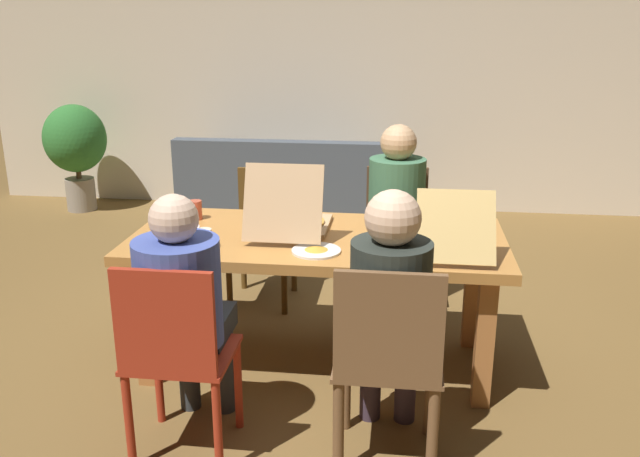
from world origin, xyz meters
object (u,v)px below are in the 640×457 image
(pizza_box_1, at_px, (451,237))
(couch, at_px, (284,192))
(person_2, at_px, (184,299))
(chair_2, at_px, (175,351))
(potted_plant, at_px, (75,144))
(chair_0, at_px, (395,233))
(plate_1, at_px, (316,250))
(plate_0, at_px, (178,228))
(drinking_glass_0, at_px, (195,210))
(chair_3, at_px, (264,228))
(person_0, at_px, (396,203))
(chair_1, at_px, (388,362))
(person_1, at_px, (390,300))
(pizza_box_0, at_px, (291,221))
(drinking_glass_1, at_px, (205,239))
(dining_table, at_px, (318,253))

(pizza_box_1, xyz_separation_m, couch, (-1.34, 2.70, -0.50))
(person_2, bearing_deg, chair_2, -90.00)
(potted_plant, bearing_deg, pizza_box_1, -39.97)
(person_2, relative_size, couch, 0.63)
(chair_0, height_order, plate_1, chair_0)
(person_2, relative_size, pizza_box_1, 2.03)
(pizza_box_1, xyz_separation_m, plate_0, (-1.45, 0.10, -0.04))
(drinking_glass_0, bearing_deg, plate_1, -31.79)
(potted_plant, bearing_deg, chair_3, -40.05)
(pizza_box_1, height_order, drinking_glass_0, pizza_box_1)
(person_0, height_order, potted_plant, person_0)
(person_0, distance_m, chair_1, 1.67)
(chair_0, xyz_separation_m, person_1, (0.00, -1.64, 0.23))
(chair_2, xyz_separation_m, pizza_box_0, (0.32, 1.01, 0.28))
(drinking_glass_1, bearing_deg, drinking_glass_0, 112.33)
(person_2, distance_m, pizza_box_1, 1.36)
(plate_0, bearing_deg, potted_plant, 125.45)
(pizza_box_0, xyz_separation_m, pizza_box_1, (0.84, -0.16, -0.01))
(chair_3, height_order, couch, chair_3)
(pizza_box_0, relative_size, potted_plant, 0.53)
(pizza_box_1, bearing_deg, drinking_glass_0, 168.30)
(chair_0, bearing_deg, couch, 121.56)
(plate_0, height_order, potted_plant, potted_plant)
(person_2, distance_m, chair_3, 1.69)
(dining_table, distance_m, chair_0, 1.01)
(chair_1, bearing_deg, chair_3, 116.57)
(pizza_box_1, distance_m, drinking_glass_0, 1.45)
(person_1, xyz_separation_m, plate_1, (-0.38, 0.48, 0.04))
(person_1, xyz_separation_m, potted_plant, (-3.15, 3.53, -0.05))
(dining_table, distance_m, chair_3, 1.02)
(chair_1, distance_m, chair_2, 0.88)
(potted_plant, bearing_deg, couch, -4.82)
(chair_1, relative_size, chair_3, 1.07)
(plate_1, bearing_deg, chair_2, -126.72)
(person_0, relative_size, drinking_glass_0, 11.12)
(person_2, height_order, plate_1, person_2)
(person_2, height_order, plate_0, person_2)
(chair_0, distance_m, plate_0, 1.49)
(pizza_box_1, xyz_separation_m, drinking_glass_1, (-1.22, -0.19, 0.00))
(person_1, height_order, drinking_glass_1, person_1)
(chair_0, xyz_separation_m, chair_1, (0.00, -1.77, 0.01))
(dining_table, xyz_separation_m, pizza_box_0, (-0.16, 0.08, 0.15))
(person_0, bearing_deg, drinking_glass_1, -131.47)
(chair_2, distance_m, person_2, 0.22)
(chair_1, distance_m, pizza_box_1, 0.89)
(drinking_glass_1, bearing_deg, potted_plant, 125.84)
(chair_0, xyz_separation_m, pizza_box_0, (-0.56, -0.83, 0.32))
(person_1, height_order, person_2, person_1)
(couch, relative_size, potted_plant, 1.78)
(chair_2, bearing_deg, pizza_box_0, 72.37)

